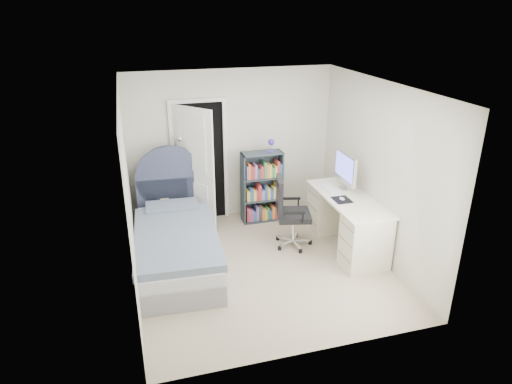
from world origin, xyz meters
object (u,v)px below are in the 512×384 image
object	(u,v)px
floor_lamp	(180,189)
bookcase	(262,189)
desk	(346,220)
bed	(176,241)
office_chair	(288,209)
nightstand	(168,208)

from	to	relation	value
floor_lamp	bookcase	size ratio (longest dim) A/B	1.07
bookcase	desk	size ratio (longest dim) A/B	0.86
bed	bookcase	world-z (taller)	bookcase
desk	bed	bearing A→B (deg)	174.18
bookcase	office_chair	size ratio (longest dim) A/B	1.30
nightstand	floor_lamp	world-z (taller)	floor_lamp
nightstand	bookcase	distance (m)	1.59
floor_lamp	desk	distance (m)	2.71
floor_lamp	bed	bearing A→B (deg)	-100.69
floor_lamp	bookcase	xyz separation A→B (m)	(1.34, -0.21, -0.06)
nightstand	floor_lamp	size ratio (longest dim) A/B	0.37
desk	office_chair	xyz separation A→B (m)	(-0.83, 0.28, 0.16)
nightstand	office_chair	size ratio (longest dim) A/B	0.52
bookcase	desk	world-z (taller)	bookcase
bed	nightstand	distance (m)	1.05
nightstand	office_chair	distance (m)	1.99
floor_lamp	desk	bearing A→B (deg)	-32.41
nightstand	desk	xyz separation A→B (m)	(2.52, -1.31, 0.07)
floor_lamp	office_chair	distance (m)	1.86
bookcase	office_chair	distance (m)	0.96
bed	desk	distance (m)	2.52
bookcase	floor_lamp	bearing A→B (deg)	171.01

